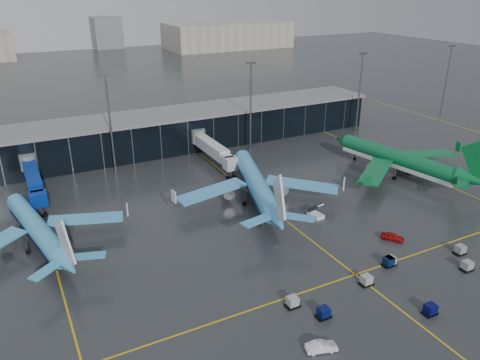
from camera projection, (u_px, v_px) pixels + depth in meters
name	position (u px, v px, depth m)	size (l,w,h in m)	color
ground	(260.00, 248.00, 87.49)	(600.00, 600.00, 0.00)	#282B2D
terminal_pier	(155.00, 132.00, 136.01)	(142.00, 17.00, 10.70)	black
jet_bridges	(33.00, 179.00, 106.02)	(94.00, 27.50, 7.20)	#595B60
flood_masts	(185.00, 112.00, 125.03)	(203.00, 0.50, 25.50)	#595B60
distant_hangars	(131.00, 39.00, 325.80)	(260.00, 71.00, 22.00)	#B2AD99
taxi_lines	(276.00, 213.00, 100.38)	(220.00, 120.00, 0.02)	gold
airliner_arkefly	(34.00, 217.00, 86.09)	(33.63, 38.30, 11.77)	#40A1D4
airliner_klm_near	(256.00, 173.00, 103.82)	(38.83, 44.23, 13.59)	#449FE0
airliner_aer_lingus	(398.00, 149.00, 118.09)	(39.49, 44.97, 13.82)	#0B6032
baggage_carts	(392.00, 279.00, 76.99)	(37.71, 14.08, 1.70)	black
mobile_airstair	(316.00, 214.00, 98.53)	(2.64, 3.48, 3.45)	white
service_van_red	(392.00, 237.00, 89.79)	(1.74, 4.32, 1.47)	#A40D0C
service_van_white	(321.00, 347.00, 62.81)	(1.51, 4.34, 1.43)	white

